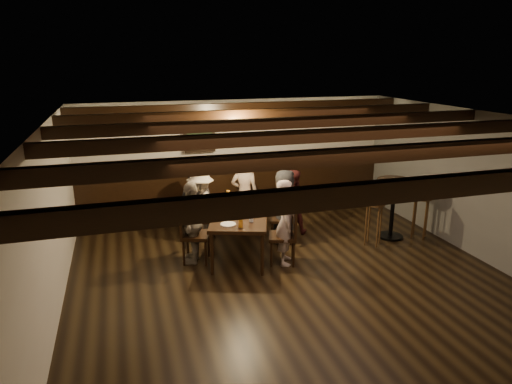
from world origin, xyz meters
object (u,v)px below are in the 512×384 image
object	(u,v)px
person_bench_left	(197,199)
dining_table	(241,214)
person_bench_right	(292,202)
high_top_table	(393,200)
person_bench_centre	(245,194)
person_left_far	(192,222)
chair_left_far	(195,244)
chair_right_near	(282,227)
bar_stool_left	(374,222)
person_left_near	(201,206)
person_right_near	(285,206)
person_right_far	(286,222)
chair_left_near	(203,227)
bar_stool_right	(421,216)
chair_right_far	(284,246)

from	to	relation	value
person_bench_left	dining_table	bearing A→B (deg)	135.00
person_bench_right	high_top_table	bearing A→B (deg)	173.91
person_bench_centre	person_left_far	bearing A→B (deg)	63.43
chair_left_far	chair_right_near	bearing A→B (deg)	122.02
person_bench_centre	person_left_far	xyz separation A→B (m)	(-1.19, -1.18, -0.03)
bar_stool_left	person_bench_centre	bearing A→B (deg)	121.26
person_left_far	bar_stool_left	distance (m)	3.19
person_left_near	high_top_table	xyz separation A→B (m)	(3.38, -0.88, 0.08)
person_right_near	person_right_far	xyz separation A→B (m)	(-0.29, -0.85, 0.03)
dining_table	person_left_near	bearing A→B (deg)	149.04
chair_left_near	bar_stool_right	xyz separation A→B (m)	(3.85, -1.03, 0.16)
chair_right_far	person_bench_right	distance (m)	1.40
person_right_far	bar_stool_right	bearing A→B (deg)	-65.00
person_right_near	chair_left_far	bearing A→B (deg)	121.47
person_bench_centre	person_bench_right	bearing A→B (deg)	170.54
chair_left_near	person_left_near	bearing A→B (deg)	-90.00
person_bench_centre	person_right_far	size ratio (longest dim) A/B	1.02
bar_stool_right	person_right_near	bearing A→B (deg)	144.84
chair_left_near	person_bench_right	distance (m)	1.72
dining_table	person_left_far	world-z (taller)	person_left_far
person_bench_right	person_right_near	bearing A→B (deg)	71.57
dining_table	person_left_near	xyz separation A→B (m)	(-0.56, 0.67, -0.03)
person_left_near	person_bench_right	bearing A→B (deg)	105.26
person_bench_right	person_right_far	distance (m)	1.36
person_bench_centre	person_left_near	xyz separation A→B (m)	(-0.90, -0.33, -0.06)
chair_left_near	person_right_near	bearing A→B (deg)	90.00
chair_left_far	person_bench_right	distance (m)	2.13
chair_left_far	bar_stool_left	world-z (taller)	bar_stool_left
chair_right_far	bar_stool_right	size ratio (longest dim) A/B	0.84
chair_right_far	chair_left_far	bearing A→B (deg)	90.00
person_bench_left	person_bench_right	size ratio (longest dim) A/B	1.05
person_bench_left	person_right_far	size ratio (longest dim) A/B	0.93
person_left_near	person_right_near	bearing A→B (deg)	90.00
chair_left_far	person_left_near	size ratio (longest dim) A/B	0.74
chair_left_far	chair_right_near	size ratio (longest dim) A/B	1.06
chair_left_far	person_bench_right	world-z (taller)	person_bench_right
person_bench_right	person_right_near	size ratio (longest dim) A/B	0.92
chair_left_far	person_bench_centre	size ratio (longest dim) A/B	0.67
person_right_far	chair_left_far	bearing A→B (deg)	90.00
person_bench_right	person_right_far	xyz separation A→B (m)	(-0.58, -1.23, 0.08)
person_right_far	high_top_table	bearing A→B (deg)	-59.77
chair_right_near	dining_table	bearing A→B (deg)	122.04
chair_left_far	person_bench_right	size ratio (longest dim) A/B	0.78
person_left_near	person_right_near	world-z (taller)	person_right_near
person_bench_right	high_top_table	distance (m)	1.85
chair_left_near	person_right_far	world-z (taller)	person_right_far
chair_left_near	person_left_far	size ratio (longest dim) A/B	0.63
chair_left_near	bar_stool_left	xyz separation A→B (m)	(2.85, -1.08, 0.16)
bar_stool_left	person_bench_right	bearing A→B (deg)	116.92
chair_left_far	person_right_far	bearing A→B (deg)	90.00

